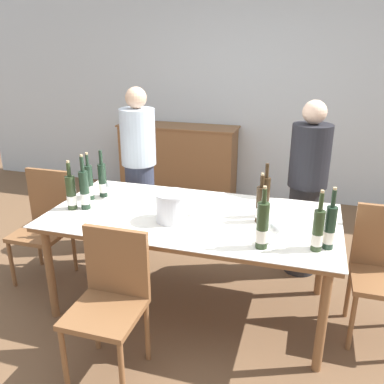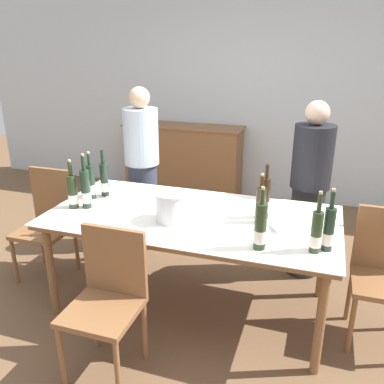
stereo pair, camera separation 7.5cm
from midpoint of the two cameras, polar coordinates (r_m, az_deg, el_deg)
The scene contains 22 objects.
ground_plane at distance 3.37m, azimuth -0.66°, elevation -15.39°, with size 12.00×12.00×0.00m, color brown.
back_wall at distance 5.34m, azimuth 7.94°, elevation 14.04°, with size 8.00×0.10×2.80m.
sideboard_cabinet at distance 5.45m, azimuth -2.34°, elevation 4.41°, with size 1.57×0.46×0.95m.
dining_table at distance 3.01m, azimuth -0.71°, elevation -4.31°, with size 2.11×1.06×0.77m.
ice_bucket at distance 2.86m, azimuth -3.60°, elevation -1.98°, with size 0.24×0.24×0.21m.
wine_bottle_0 at distance 2.87m, azimuth 8.88°, elevation -1.84°, with size 0.07×0.07×0.36m.
wine_bottle_1 at distance 2.95m, azimuth 9.51°, elevation -0.86°, with size 0.06×0.06×0.40m.
wine_bottle_2 at distance 2.55m, azimuth 16.43°, elevation -5.27°, with size 0.07×0.07×0.39m.
wine_bottle_3 at distance 3.19m, azimuth -17.24°, elevation -0.15°, with size 0.07×0.07×0.38m.
wine_bottle_4 at distance 3.38m, azimuth -13.07°, elevation 1.55°, with size 0.07×0.07×0.39m.
wine_bottle_5 at distance 3.16m, azimuth -15.51°, elevation 0.19°, with size 0.07×0.07×0.42m.
wine_bottle_6 at distance 2.59m, azimuth 17.99°, elevation -4.86°, with size 0.07×0.07×0.40m.
wine_bottle_7 at distance 2.50m, azimuth 9.00°, elevation -4.84°, with size 0.08×0.08×0.40m.
wine_bottle_8 at distance 3.35m, azimuth -14.86°, elevation 1.17°, with size 0.07×0.07×0.39m.
wine_glass_0 at distance 2.58m, azimuth 10.80°, elevation -5.10°, with size 0.08×0.08×0.15m.
wine_glass_1 at distance 2.94m, azimuth -0.29°, elevation -1.76°, with size 0.07×0.07×0.13m.
wine_glass_2 at distance 3.34m, azimuth -12.07°, elevation 0.76°, with size 0.07×0.07×0.14m.
chair_left_end at distance 3.75m, azimuth -20.40°, elevation -3.53°, with size 0.42×0.42×0.95m.
chair_right_end at distance 3.10m, azimuth 24.72°, elevation -9.29°, with size 0.42×0.42×0.93m.
chair_near_front at distance 2.59m, azimuth -12.19°, elevation -13.82°, with size 0.42×0.42×0.92m.
person_host at distance 3.97m, azimuth -7.93°, elevation 2.92°, with size 0.33×0.33×1.59m.
person_guest_left at distance 3.60m, azimuth 15.20°, elevation 0.10°, with size 0.33×0.33×1.54m.
Camera 1 is at (0.78, -2.62, 1.97)m, focal length 38.00 mm.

